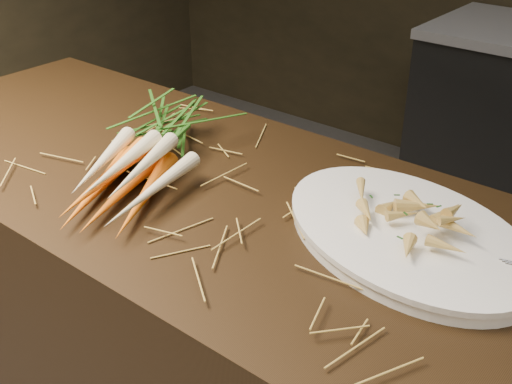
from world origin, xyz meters
TOP-DOWN VIEW (x-y plane):
  - straw_bedding at (0.00, 0.30)m, footprint 1.40×0.60m
  - root_veg_bunch at (-0.41, 0.29)m, footprint 0.38×0.58m
  - serving_platter at (0.14, 0.36)m, footprint 0.58×0.47m
  - roasted_veg_heap at (0.14, 0.36)m, footprint 0.29×0.25m
  - serving_fork at (0.30, 0.28)m, footprint 0.18×0.07m

SIDE VIEW (x-z plane):
  - straw_bedding at x=0.00m, z-range 0.90..0.92m
  - serving_platter at x=0.14m, z-range 0.90..0.93m
  - serving_fork at x=0.30m, z-range 0.93..0.93m
  - root_veg_bunch at x=-0.41m, z-range 0.90..1.00m
  - roasted_veg_heap at x=0.14m, z-range 0.93..0.98m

